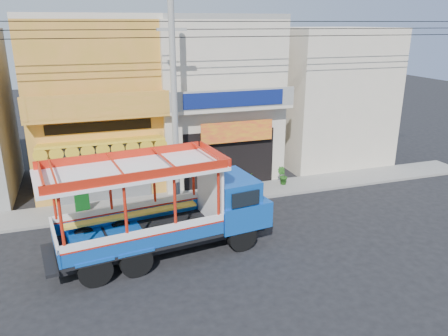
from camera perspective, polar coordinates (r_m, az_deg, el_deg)
name	(u,v)px	position (r m, az deg, el deg)	size (l,w,h in m)	color
ground	(222,237)	(17.03, -0.21, -9.00)	(90.00, 90.00, 0.00)	black
sidewalk	(196,198)	(20.50, -3.72, -3.92)	(30.00, 2.00, 0.12)	slate
shophouse_left	(95,103)	(22.64, -16.53, 8.19)	(6.00, 7.50, 8.24)	#BB9029
shophouse_right	(211,96)	(23.61, -1.68, 9.33)	(6.00, 6.75, 8.24)	beige
party_pilaster	(168,113)	(19.94, -7.39, 7.17)	(0.35, 0.30, 8.00)	beige
filler_building_right	(325,95)	(26.54, 13.11, 9.22)	(6.00, 6.00, 7.60)	beige
utility_pole	(178,95)	(18.29, -6.09, 9.49)	(28.00, 0.26, 9.00)	gray
songthaew_truck	(177,206)	(15.49, -6.15, -4.90)	(8.01, 3.48, 3.62)	black
green_sign	(82,204)	(19.59, -18.01, -4.49)	(0.60, 0.44, 0.94)	black
potted_plant_a	(244,182)	(21.08, 2.65, -1.84)	(0.76, 0.66, 0.84)	#1F4E16
potted_plant_b	(283,176)	(22.03, 7.65, -1.02)	(0.49, 0.40, 0.89)	#1F4E16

